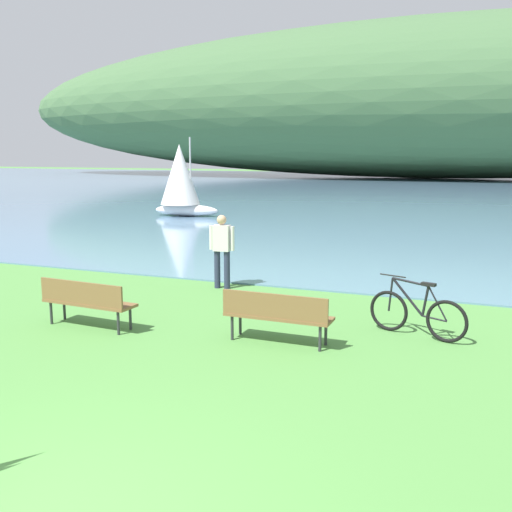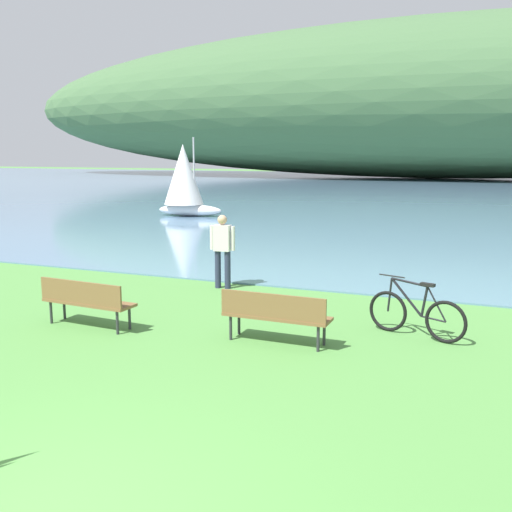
{
  "view_description": "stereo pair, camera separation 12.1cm",
  "coord_description": "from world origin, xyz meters",
  "px_view_note": "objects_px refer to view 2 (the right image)",
  "views": [
    {
      "loc": [
        3.37,
        -3.24,
        3.11
      ],
      "look_at": [
        -0.99,
        7.9,
        1.0
      ],
      "focal_mm": 41.2,
      "sensor_mm": 36.0,
      "label": 1
    },
    {
      "loc": [
        3.48,
        -3.19,
        3.11
      ],
      "look_at": [
        -0.99,
        7.9,
        1.0
      ],
      "focal_mm": 41.2,
      "sensor_mm": 36.0,
      "label": 2
    }
  ],
  "objects_px": {
    "bicycle_leaning_near_bench": "(416,314)",
    "person_at_shoreline": "(223,247)",
    "park_bench_near_camera": "(275,313)",
    "sailboat_nearest_to_shore": "(184,179)",
    "park_bench_further_along": "(86,299)"
  },
  "relations": [
    {
      "from": "bicycle_leaning_near_bench",
      "to": "sailboat_nearest_to_shore",
      "type": "relative_size",
      "value": 0.45
    },
    {
      "from": "park_bench_further_along",
      "to": "sailboat_nearest_to_shore",
      "type": "relative_size",
      "value": 0.48
    },
    {
      "from": "bicycle_leaning_near_bench",
      "to": "sailboat_nearest_to_shore",
      "type": "distance_m",
      "value": 20.23
    },
    {
      "from": "park_bench_near_camera",
      "to": "park_bench_further_along",
      "type": "relative_size",
      "value": 0.99
    },
    {
      "from": "park_bench_further_along",
      "to": "park_bench_near_camera",
      "type": "bearing_deg",
      "value": 6.55
    },
    {
      "from": "sailboat_nearest_to_shore",
      "to": "park_bench_near_camera",
      "type": "bearing_deg",
      "value": -56.99
    },
    {
      "from": "park_bench_further_along",
      "to": "bicycle_leaning_near_bench",
      "type": "height_order",
      "value": "bicycle_leaning_near_bench"
    },
    {
      "from": "park_bench_near_camera",
      "to": "park_bench_further_along",
      "type": "xyz_separation_m",
      "value": [
        -3.47,
        -0.4,
        0.0
      ]
    },
    {
      "from": "park_bench_near_camera",
      "to": "park_bench_further_along",
      "type": "bearing_deg",
      "value": -173.45
    },
    {
      "from": "sailboat_nearest_to_shore",
      "to": "park_bench_further_along",
      "type": "bearing_deg",
      "value": -66.63
    },
    {
      "from": "park_bench_near_camera",
      "to": "park_bench_further_along",
      "type": "distance_m",
      "value": 3.49
    },
    {
      "from": "park_bench_near_camera",
      "to": "bicycle_leaning_near_bench",
      "type": "height_order",
      "value": "bicycle_leaning_near_bench"
    },
    {
      "from": "bicycle_leaning_near_bench",
      "to": "sailboat_nearest_to_shore",
      "type": "height_order",
      "value": "sailboat_nearest_to_shore"
    },
    {
      "from": "bicycle_leaning_near_bench",
      "to": "person_at_shoreline",
      "type": "distance_m",
      "value": 5.1
    },
    {
      "from": "park_bench_near_camera",
      "to": "sailboat_nearest_to_shore",
      "type": "height_order",
      "value": "sailboat_nearest_to_shore"
    }
  ]
}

